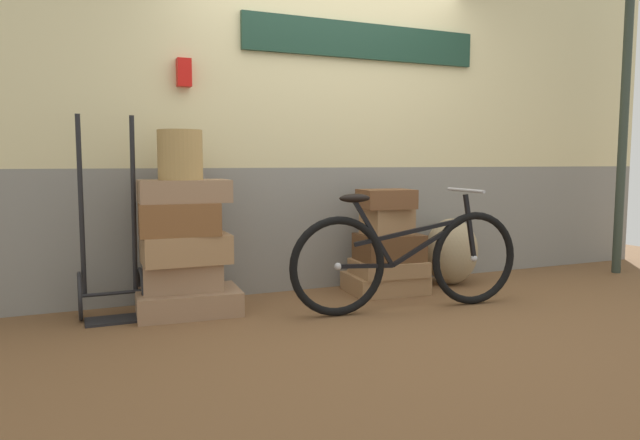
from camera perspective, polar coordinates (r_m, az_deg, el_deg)
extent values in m
cube|color=brown|center=(4.23, 4.99, -9.02)|extent=(9.03, 5.20, 0.06)
cube|color=gray|center=(4.88, 0.30, -0.67)|extent=(7.03, 0.20, 1.00)
cube|color=beige|center=(4.93, 0.31, 15.76)|extent=(7.03, 0.20, 1.81)
cube|color=#193828|center=(4.98, 4.44, 17.16)|extent=(2.09, 0.04, 0.29)
cube|color=red|center=(4.42, -13.27, 13.96)|extent=(0.10, 0.08, 0.20)
cylinder|color=#2D382D|center=(6.10, 27.76, 8.45)|extent=(0.08, 0.08, 2.80)
cube|color=#937051|center=(4.13, -12.84, -7.87)|extent=(0.72, 0.50, 0.16)
cube|color=#937051|center=(4.14, -13.39, -5.33)|extent=(0.56, 0.42, 0.19)
cube|color=#9E754C|center=(4.06, -13.09, -2.76)|extent=(0.58, 0.38, 0.20)
cube|color=brown|center=(4.04, -13.74, 0.13)|extent=(0.55, 0.42, 0.22)
cube|color=#937051|center=(4.06, -13.27, 2.80)|extent=(0.61, 0.40, 0.15)
cube|color=#9E754C|center=(4.73, 6.41, -6.16)|extent=(0.63, 0.52, 0.15)
cube|color=#9E754C|center=(4.67, 6.76, -4.67)|extent=(0.57, 0.48, 0.12)
cube|color=brown|center=(4.66, 6.83, -2.68)|extent=(0.51, 0.41, 0.21)
cube|color=#9E754C|center=(4.63, 6.65, -0.10)|extent=(0.39, 0.30, 0.21)
cube|color=brown|center=(4.58, 6.55, 2.08)|extent=(0.43, 0.34, 0.15)
cylinder|color=#A8844C|center=(4.04, -13.62, 6.25)|extent=(0.30, 0.30, 0.34)
torus|color=black|center=(4.16, -22.59, -6.95)|extent=(0.03, 0.33, 0.33)
torus|color=black|center=(4.18, -17.24, -6.70)|extent=(0.03, 0.33, 0.33)
cylinder|color=black|center=(4.17, -19.91, -6.83)|extent=(0.39, 0.02, 0.02)
cylinder|color=black|center=(4.08, -22.50, 1.26)|extent=(0.03, 0.14, 1.19)
cylinder|color=black|center=(4.09, -17.90, 1.44)|extent=(0.03, 0.14, 1.19)
cube|color=black|center=(4.10, -19.74, -9.27)|extent=(0.35, 0.22, 0.02)
ellipsoid|color=#9E8966|center=(5.07, 12.82, -3.03)|extent=(0.47, 0.40, 0.57)
torus|color=black|center=(3.92, 1.77, -4.59)|extent=(0.69, 0.12, 0.68)
sphere|color=#B2B2B7|center=(3.92, 1.77, -4.59)|extent=(0.05, 0.05, 0.05)
torus|color=black|center=(4.40, 14.94, -3.66)|extent=(0.69, 0.12, 0.68)
sphere|color=#B2B2B7|center=(4.40, 14.94, -3.66)|extent=(0.05, 0.05, 0.05)
cube|color=black|center=(4.18, 10.71, -2.13)|extent=(0.59, 0.08, 0.33)
cube|color=black|center=(3.99, 5.32, -1.37)|extent=(0.31, 0.06, 0.47)
cube|color=black|center=(4.00, 4.50, -4.54)|extent=(0.41, 0.06, 0.05)
cube|color=black|center=(4.11, 9.00, -1.12)|extent=(0.86, 0.11, 0.18)
cube|color=black|center=(4.34, 14.55, -0.63)|extent=(0.12, 0.04, 0.48)
ellipsoid|color=black|center=(3.91, 3.44, 2.16)|extent=(0.23, 0.11, 0.06)
cylinder|color=#A5A5AD|center=(4.30, 14.16, 2.87)|extent=(0.07, 0.46, 0.02)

